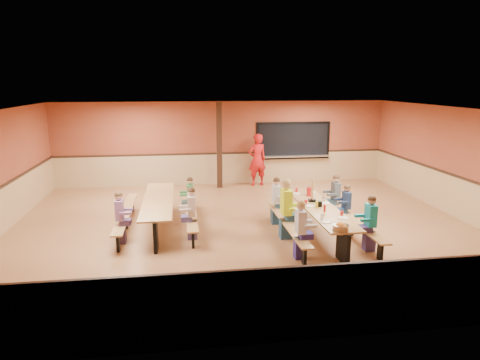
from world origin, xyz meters
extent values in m
plane|color=brown|center=(0.00, 0.00, 0.00)|extent=(12.00, 12.00, 0.00)
cube|color=brown|center=(0.00, 5.00, 1.50)|extent=(12.00, 0.04, 3.00)
cube|color=brown|center=(0.00, -5.00, 1.50)|extent=(12.00, 0.04, 3.00)
cube|color=brown|center=(6.00, 0.00, 1.50)|extent=(0.04, 10.00, 3.00)
cube|color=white|center=(0.00, 0.00, 3.00)|extent=(12.00, 10.00, 0.04)
cube|color=black|center=(2.60, 4.97, 1.55)|extent=(2.60, 0.06, 1.20)
cube|color=silver|center=(2.60, 4.88, 0.98)|extent=(2.70, 0.28, 0.06)
cube|color=black|center=(-0.20, 4.40, 1.50)|extent=(0.18, 0.18, 3.00)
cube|color=#A97943|center=(1.72, -0.88, 0.72)|extent=(0.75, 3.60, 0.04)
cube|color=black|center=(1.72, -2.43, 0.35)|extent=(0.08, 0.60, 0.70)
cube|color=black|center=(1.72, 0.67, 0.35)|extent=(0.08, 0.60, 0.70)
cube|color=#A97943|center=(0.90, -0.88, 0.43)|extent=(0.26, 3.60, 0.04)
cube|color=black|center=(0.90, -0.88, 0.21)|extent=(0.06, 0.18, 0.41)
cube|color=#A97943|center=(2.55, -0.88, 0.43)|extent=(0.26, 3.60, 0.04)
cube|color=black|center=(2.55, -0.88, 0.21)|extent=(0.06, 0.18, 0.41)
cube|color=#A97943|center=(-2.16, 0.38, 0.72)|extent=(0.75, 3.60, 0.04)
cube|color=black|center=(-2.16, -1.17, 0.35)|extent=(0.08, 0.60, 0.70)
cube|color=black|center=(-2.16, 1.93, 0.35)|extent=(0.08, 0.60, 0.70)
cube|color=#A97943|center=(-2.98, 0.38, 0.43)|extent=(0.26, 3.60, 0.04)
cube|color=black|center=(-2.98, 0.38, 0.21)|extent=(0.06, 0.18, 0.41)
cube|color=#A97943|center=(-1.33, 0.38, 0.43)|extent=(0.26, 3.60, 0.04)
cube|color=black|center=(-1.33, 0.38, 0.21)|extent=(0.06, 0.18, 0.41)
imported|color=red|center=(1.17, 4.55, 0.94)|extent=(0.77, 0.60, 1.88)
cylinder|color=red|center=(1.78, 0.16, 0.85)|extent=(0.16, 0.16, 0.22)
cube|color=black|center=(1.72, -0.82, 0.80)|extent=(0.10, 0.14, 0.13)
cylinder|color=yellow|center=(1.62, -0.96, 0.82)|extent=(0.06, 0.06, 0.17)
cylinder|color=#B2140F|center=(1.71, -1.25, 0.82)|extent=(0.06, 0.06, 0.17)
cube|color=black|center=(1.68, -0.38, 0.77)|extent=(0.16, 0.16, 0.06)
cube|color=#A97943|center=(1.68, -0.38, 1.05)|extent=(0.02, 0.09, 0.50)
camera|label=1|loc=(-1.55, -10.36, 3.67)|focal=32.00mm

